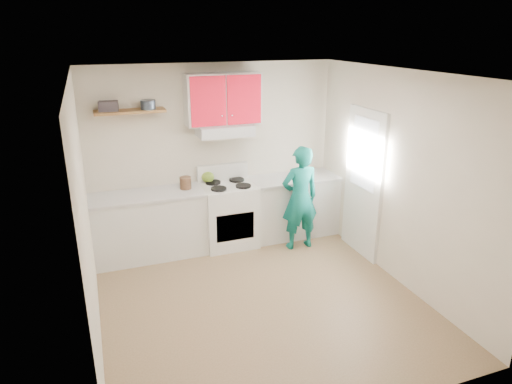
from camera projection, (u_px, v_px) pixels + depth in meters
name	position (u px, v px, depth m)	size (l,w,h in m)	color
floor	(260.00, 299.00, 5.42)	(3.80, 3.80, 0.00)	brown
ceiling	(261.00, 74.00, 4.55)	(3.60, 3.80, 0.04)	white
back_wall	(214.00, 155.00, 6.67)	(3.60, 0.04, 2.60)	beige
front_wall	(353.00, 281.00, 3.30)	(3.60, 0.04, 2.60)	beige
left_wall	(86.00, 218.00, 4.40)	(0.04, 3.80, 2.60)	beige
right_wall	(399.00, 179.00, 5.57)	(0.04, 3.80, 2.60)	beige
door	(363.00, 184.00, 6.27)	(0.05, 0.85, 2.05)	white
door_glass	(364.00, 154.00, 6.12)	(0.01, 0.55, 0.95)	white
counter_left	(150.00, 226.00, 6.35)	(1.52, 0.60, 0.90)	silver
counter_right	(293.00, 206.00, 7.06)	(1.32, 0.60, 0.90)	silver
stove	(229.00, 215.00, 6.69)	(0.76, 0.65, 0.92)	white
range_hood	(225.00, 130.00, 6.37)	(0.76, 0.44, 0.15)	silver
upper_cabinets	(223.00, 99.00, 6.28)	(1.02, 0.33, 0.70)	red
shelf	(130.00, 111.00, 5.92)	(0.90, 0.30, 0.04)	brown
books	(109.00, 106.00, 5.81)	(0.24, 0.17, 0.13)	#3D353C
tin	(148.00, 105.00, 5.94)	(0.19, 0.19, 0.12)	#333D4C
kettle	(208.00, 177.00, 6.64)	(0.19, 0.19, 0.16)	olive
crock	(186.00, 184.00, 6.36)	(0.16, 0.16, 0.19)	#4B3221
cutting_board	(277.00, 179.00, 6.85)	(0.32, 0.24, 0.02)	olive
silicone_mat	(319.00, 176.00, 7.01)	(0.28, 0.23, 0.01)	red
person	(300.00, 198.00, 6.50)	(0.55, 0.36, 1.52)	#0B645A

